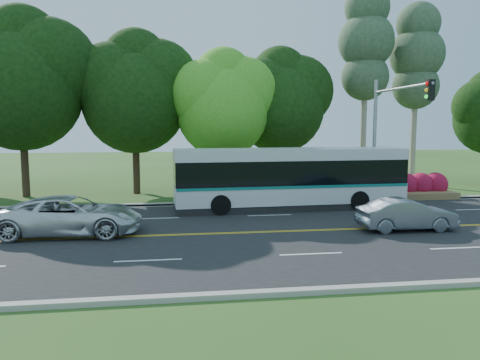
{
  "coord_description": "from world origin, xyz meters",
  "views": [
    {
      "loc": [
        -5.13,
        -18.63,
        4.41
      ],
      "look_at": [
        -2.18,
        2.0,
        1.96
      ],
      "focal_mm": 35.0,
      "sensor_mm": 36.0,
      "label": 1
    }
  ],
  "objects": [
    {
      "name": "ground",
      "position": [
        0.0,
        0.0,
        0.0
      ],
      "size": [
        120.0,
        120.0,
        0.0
      ],
      "primitive_type": "plane",
      "color": "#2A501A",
      "rests_on": "ground"
    },
    {
      "name": "road",
      "position": [
        0.0,
        0.0,
        0.01
      ],
      "size": [
        60.0,
        14.0,
        0.02
      ],
      "primitive_type": "cube",
      "color": "black",
      "rests_on": "ground"
    },
    {
      "name": "curb_north",
      "position": [
        0.0,
        7.15,
        0.07
      ],
      "size": [
        60.0,
        0.3,
        0.15
      ],
      "primitive_type": "cube",
      "color": "#A7A197",
      "rests_on": "ground"
    },
    {
      "name": "curb_south",
      "position": [
        0.0,
        -7.15,
        0.07
      ],
      "size": [
        60.0,
        0.3,
        0.15
      ],
      "primitive_type": "cube",
      "color": "#A7A197",
      "rests_on": "ground"
    },
    {
      "name": "grass_verge",
      "position": [
        0.0,
        9.0,
        0.05
      ],
      "size": [
        60.0,
        4.0,
        0.1
      ],
      "primitive_type": "cube",
      "color": "#2A501A",
      "rests_on": "ground"
    },
    {
      "name": "lane_markings",
      "position": [
        -0.09,
        0.0,
        0.02
      ],
      "size": [
        57.6,
        13.82,
        0.0
      ],
      "color": "gold",
      "rests_on": "road"
    },
    {
      "name": "tree_row",
      "position": [
        -5.15,
        12.13,
        6.73
      ],
      "size": [
        44.7,
        9.1,
        13.84
      ],
      "color": "black",
      "rests_on": "ground"
    },
    {
      "name": "bougainvillea_hedge",
      "position": [
        7.18,
        8.15,
        0.72
      ],
      "size": [
        9.5,
        2.25,
        1.5
      ],
      "color": "maroon",
      "rests_on": "ground"
    },
    {
      "name": "traffic_signal",
      "position": [
        6.49,
        5.4,
        4.67
      ],
      "size": [
        0.42,
        6.1,
        7.0
      ],
      "color": "gray",
      "rests_on": "ground"
    },
    {
      "name": "transit_bus",
      "position": [
        0.93,
        5.26,
        1.59
      ],
      "size": [
        12.21,
        3.16,
        3.17
      ],
      "rotation": [
        0.0,
        0.0,
        0.04
      ],
      "color": "silver",
      "rests_on": "road"
    },
    {
      "name": "sedan",
      "position": [
        4.53,
        -0.51,
        0.69
      ],
      "size": [
        4.05,
        1.42,
        1.33
      ],
      "primitive_type": "imported",
      "rotation": [
        0.0,
        0.0,
        1.57
      ],
      "color": "slate",
      "rests_on": "road"
    },
    {
      "name": "suv",
      "position": [
        -9.26,
        0.65,
        0.8
      ],
      "size": [
        5.75,
        2.88,
        1.56
      ],
      "primitive_type": "imported",
      "rotation": [
        0.0,
        0.0,
        1.52
      ],
      "color": "silver",
      "rests_on": "road"
    }
  ]
}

